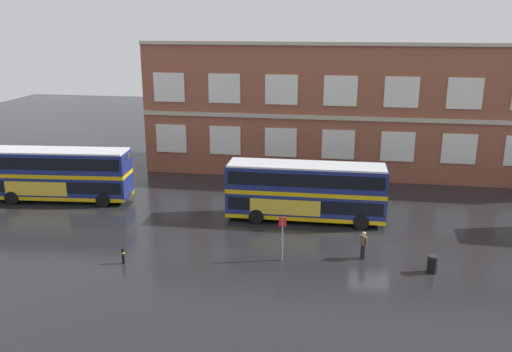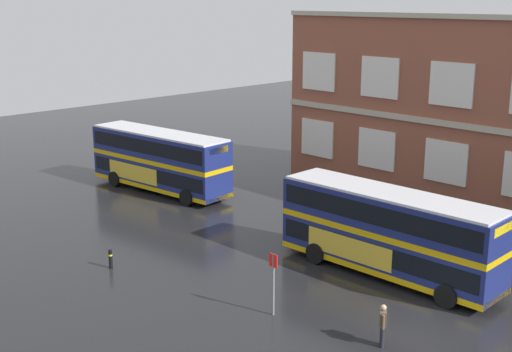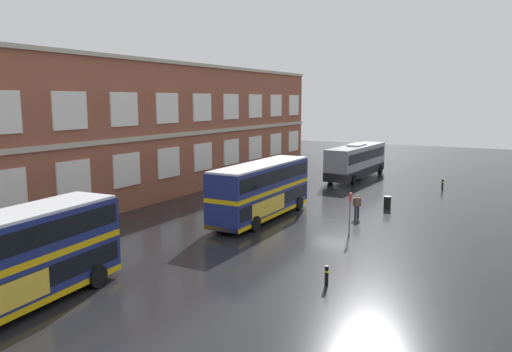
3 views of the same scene
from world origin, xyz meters
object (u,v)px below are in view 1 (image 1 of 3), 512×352
Objects in this scene: double_decker_middle at (306,191)px; station_litter_bin at (432,264)px; double_decker_near at (59,174)px; waiting_passenger at (363,244)px; safety_bollard_west at (123,256)px; bus_stand_flag at (282,234)px.

double_decker_middle is 10.72× the size of station_litter_bin.
double_decker_near reaches higher than waiting_passenger.
safety_bollard_west is (-17.53, -1.74, -0.03)m from station_litter_bin.
waiting_passenger is 1.79× the size of safety_bollard_west.
waiting_passenger reaches higher than station_litter_bin.
station_litter_bin is at bearing -17.22° from double_decker_near.
bus_stand_flag is (18.41, -8.10, -0.51)m from double_decker_near.
bus_stand_flag is at bearing -167.64° from waiting_passenger.
station_litter_bin is (7.67, -7.15, -1.63)m from double_decker_middle.
waiting_passenger is at bearing 12.36° from bus_stand_flag.
waiting_passenger is 0.63× the size of bus_stand_flag.
double_decker_middle is 13.38m from safety_bollard_west.
bus_stand_flag is (-4.70, -1.03, 0.70)m from waiting_passenger.
double_decker_middle is 11.62× the size of safety_bollard_west.
bus_stand_flag is (-0.82, -6.92, -0.51)m from double_decker_middle.
double_decker_middle is at bearing 42.05° from safety_bollard_west.
bus_stand_flag is at bearing -96.73° from double_decker_middle.
bus_stand_flag is 2.84× the size of safety_bollard_west.
station_litter_bin is at bearing -1.59° from bus_stand_flag.
station_litter_bin is at bearing -18.50° from waiting_passenger.
safety_bollard_west is at bearing -174.33° from station_litter_bin.
bus_stand_flag reaches higher than waiting_passenger.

